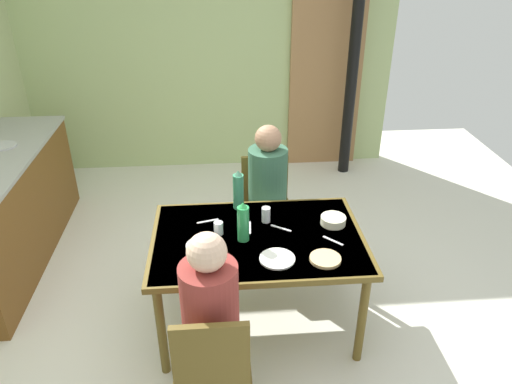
# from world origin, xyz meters

# --- Properties ---
(ground_plane) EXTENTS (7.12, 7.12, 0.00)m
(ground_plane) POSITION_xyz_m (0.00, 0.00, 0.00)
(ground_plane) COLOR silver
(wall_back) EXTENTS (4.14, 0.10, 2.87)m
(wall_back) POSITION_xyz_m (0.00, 2.74, 1.44)
(wall_back) COLOR #B0C684
(wall_back) RESTS_ON ground_plane
(door_wooden) EXTENTS (0.80, 0.05, 2.00)m
(door_wooden) POSITION_xyz_m (1.34, 2.66, 1.00)
(door_wooden) COLOR #A07246
(door_wooden) RESTS_ON ground_plane
(stove_pipe_column) EXTENTS (0.12, 0.12, 2.87)m
(stove_pipe_column) POSITION_xyz_m (1.55, 2.39, 1.44)
(stove_pipe_column) COLOR black
(stove_pipe_column) RESTS_ON ground_plane
(kitchen_counter) EXTENTS (0.61, 2.03, 0.91)m
(kitchen_counter) POSITION_xyz_m (-1.64, 0.96, 0.45)
(kitchen_counter) COLOR brown
(kitchen_counter) RESTS_ON ground_plane
(dining_table) EXTENTS (1.38, 0.93, 0.72)m
(dining_table) POSITION_xyz_m (0.36, 0.02, 0.65)
(dining_table) COLOR brown
(dining_table) RESTS_ON ground_plane
(chair_near_diner) EXTENTS (0.40, 0.40, 0.87)m
(chair_near_diner) POSITION_xyz_m (0.05, -0.80, 0.50)
(chair_near_diner) COLOR brown
(chair_near_diner) RESTS_ON ground_plane
(chair_far_diner) EXTENTS (0.40, 0.40, 0.87)m
(chair_far_diner) POSITION_xyz_m (0.49, 0.84, 0.50)
(chair_far_diner) COLOR brown
(chair_far_diner) RESTS_ON ground_plane
(person_near_diner) EXTENTS (0.30, 0.37, 0.77)m
(person_near_diner) POSITION_xyz_m (0.05, -0.66, 0.78)
(person_near_diner) COLOR brown
(person_near_diner) RESTS_ON ground_plane
(person_far_diner) EXTENTS (0.30, 0.37, 0.77)m
(person_far_diner) POSITION_xyz_m (0.49, 0.70, 0.78)
(person_far_diner) COLOR #3D6148
(person_far_diner) RESTS_ON ground_plane
(water_bottle_green_near) EXTENTS (0.08, 0.08, 0.29)m
(water_bottle_green_near) POSITION_xyz_m (0.25, 0.41, 0.86)
(water_bottle_green_near) COLOR #3A8B63
(water_bottle_green_near) RESTS_ON dining_table
(water_bottle_green_far) EXTENTS (0.08, 0.08, 0.27)m
(water_bottle_green_far) POSITION_xyz_m (0.27, -0.00, 0.85)
(water_bottle_green_far) COLOR green
(water_bottle_green_far) RESTS_ON dining_table
(serving_bowl_center) EXTENTS (0.17, 0.17, 0.05)m
(serving_bowl_center) POSITION_xyz_m (0.88, 0.14, 0.75)
(serving_bowl_center) COLOR #EBE8C2
(serving_bowl_center) RESTS_ON dining_table
(dinner_plate_near_left) EXTENTS (0.22, 0.22, 0.01)m
(dinner_plate_near_left) POSITION_xyz_m (0.46, -0.23, 0.73)
(dinner_plate_near_left) COLOR white
(dinner_plate_near_left) RESTS_ON dining_table
(dinner_plate_near_right) EXTENTS (0.20, 0.20, 0.01)m
(dinner_plate_near_right) POSITION_xyz_m (0.00, -0.06, 0.73)
(dinner_plate_near_right) COLOR white
(dinner_plate_near_right) RESTS_ON dining_table
(drinking_glass_by_near_diner) EXTENTS (0.06, 0.06, 0.09)m
(drinking_glass_by_near_diner) POSITION_xyz_m (0.11, 0.08, 0.77)
(drinking_glass_by_near_diner) COLOR silver
(drinking_glass_by_near_diner) RESTS_ON dining_table
(drinking_glass_by_far_diner) EXTENTS (0.06, 0.06, 0.11)m
(drinking_glass_by_far_diner) POSITION_xyz_m (0.43, 0.21, 0.78)
(drinking_glass_by_far_diner) COLOR silver
(drinking_glass_by_far_diner) RESTS_ON dining_table
(bread_plate_sliced) EXTENTS (0.19, 0.19, 0.02)m
(bread_plate_sliced) POSITION_xyz_m (0.74, -0.26, 0.73)
(bread_plate_sliced) COLOR #DBB77A
(bread_plate_sliced) RESTS_ON dining_table
(cutlery_knife_near) EXTENTS (0.13, 0.10, 0.00)m
(cutlery_knife_near) POSITION_xyz_m (0.52, 0.11, 0.73)
(cutlery_knife_near) COLOR silver
(cutlery_knife_near) RESTS_ON dining_table
(cutlery_fork_near) EXTENTS (0.03, 0.15, 0.00)m
(cutlery_fork_near) POSITION_xyz_m (0.31, 0.13, 0.73)
(cutlery_fork_near) COLOR silver
(cutlery_fork_near) RESTS_ON dining_table
(cutlery_knife_far) EXTENTS (0.12, 0.12, 0.00)m
(cutlery_knife_far) POSITION_xyz_m (0.84, -0.06, 0.73)
(cutlery_knife_far) COLOR silver
(cutlery_knife_far) RESTS_ON dining_table
(cutlery_fork_far) EXTENTS (0.15, 0.05, 0.00)m
(cutlery_fork_far) POSITION_xyz_m (0.04, 0.24, 0.73)
(cutlery_fork_far) COLOR silver
(cutlery_fork_far) RESTS_ON dining_table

